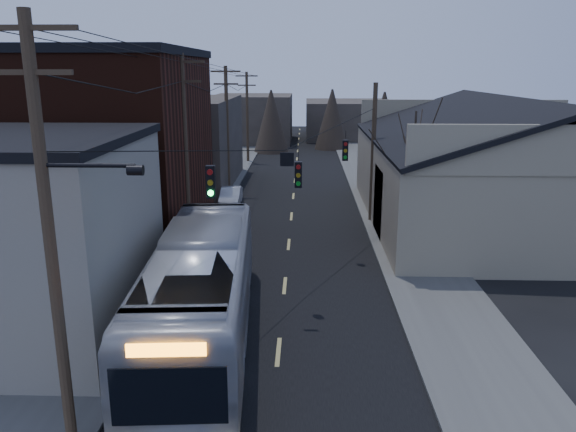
% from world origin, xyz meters
% --- Properties ---
extents(road_surface, '(9.00, 110.00, 0.02)m').
position_xyz_m(road_surface, '(0.00, 30.00, 0.01)').
color(road_surface, black).
rests_on(road_surface, ground).
extents(sidewalk_left, '(4.00, 110.00, 0.12)m').
position_xyz_m(sidewalk_left, '(-6.50, 30.00, 0.06)').
color(sidewalk_left, '#474744').
rests_on(sidewalk_left, ground).
extents(sidewalk_right, '(4.00, 110.00, 0.12)m').
position_xyz_m(sidewalk_right, '(6.50, 30.00, 0.06)').
color(sidewalk_right, '#474744').
rests_on(sidewalk_right, ground).
extents(building_clapboard, '(8.00, 8.00, 7.00)m').
position_xyz_m(building_clapboard, '(-9.00, 9.00, 3.50)').
color(building_clapboard, gray).
rests_on(building_clapboard, ground).
extents(building_brick, '(10.00, 12.00, 10.00)m').
position_xyz_m(building_brick, '(-10.00, 20.00, 5.00)').
color(building_brick, black).
rests_on(building_brick, ground).
extents(building_left_far, '(9.00, 14.00, 7.00)m').
position_xyz_m(building_left_far, '(-9.50, 36.00, 3.50)').
color(building_left_far, '#36302B').
rests_on(building_left_far, ground).
extents(warehouse, '(16.16, 20.60, 7.73)m').
position_xyz_m(warehouse, '(13.00, 25.00, 2.70)').
color(warehouse, gray).
rests_on(warehouse, ground).
extents(building_far_left, '(10.00, 12.00, 6.00)m').
position_xyz_m(building_far_left, '(-6.00, 65.00, 3.00)').
color(building_far_left, '#36302B').
rests_on(building_far_left, ground).
extents(building_far_right, '(12.00, 14.00, 5.00)m').
position_xyz_m(building_far_right, '(7.00, 70.00, 2.50)').
color(building_far_right, '#36302B').
rests_on(building_far_right, ground).
extents(bare_tree, '(0.40, 0.40, 7.20)m').
position_xyz_m(bare_tree, '(6.50, 20.00, 3.60)').
color(bare_tree, black).
rests_on(bare_tree, ground).
extents(utility_lines, '(11.24, 45.28, 10.50)m').
position_xyz_m(utility_lines, '(-3.11, 24.14, 4.95)').
color(utility_lines, '#382B1E').
rests_on(utility_lines, ground).
extents(bus, '(4.05, 13.60, 3.74)m').
position_xyz_m(bus, '(-2.71, 8.88, 1.87)').
color(bus, '#A2A4AD').
rests_on(bus, ground).
extents(parked_car, '(1.47, 3.92, 1.28)m').
position_xyz_m(parked_car, '(-4.30, 28.90, 0.64)').
color(parked_car, '#B1B3B9').
rests_on(parked_car, ground).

